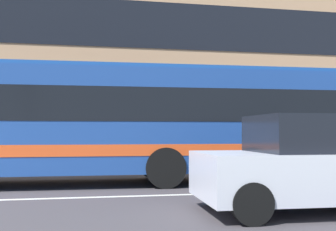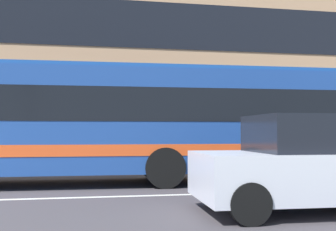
{
  "view_description": "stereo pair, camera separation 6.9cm",
  "coord_description": "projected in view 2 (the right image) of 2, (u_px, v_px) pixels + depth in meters",
  "views": [
    {
      "loc": [
        4.66,
        -8.83,
        1.37
      ],
      "look_at": [
        6.8,
        2.52,
        1.85
      ],
      "focal_mm": 43.84,
      "sensor_mm": 36.0,
      "label": 1
    },
    {
      "loc": [
        4.73,
        -8.84,
        1.37
      ],
      "look_at": [
        6.8,
        2.52,
        1.85
      ],
      "focal_mm": 43.84,
      "sensor_mm": 36.0,
      "label": 2
    }
  ],
  "objects": [
    {
      "name": "apartment_block_right",
      "position": [
        208.0,
        64.0,
        24.78
      ],
      "size": [
        24.66,
        10.19,
        10.99
      ],
      "color": "tan",
      "rests_on": "ground_plane"
    },
    {
      "name": "sedan_oncoming",
      "position": [
        324.0,
        165.0,
        7.17
      ],
      "size": [
        4.63,
        2.05,
        1.67
      ],
      "color": "silver",
      "rests_on": "ground_plane"
    },
    {
      "name": "transit_bus",
      "position": [
        133.0,
        120.0,
        11.11
      ],
      "size": [
        11.68,
        2.81,
        3.1
      ],
      "color": "#214794",
      "rests_on": "ground_plane"
    }
  ]
}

